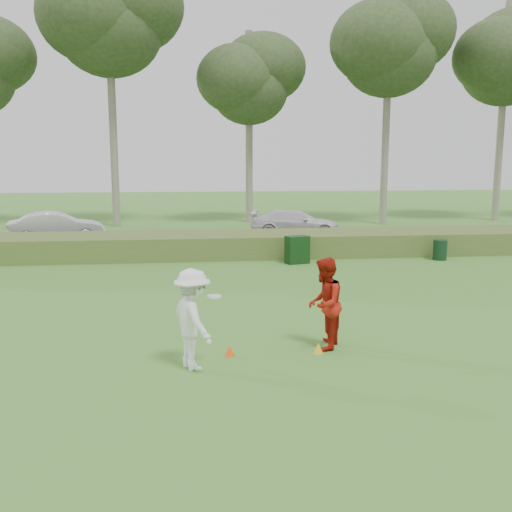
{
  "coord_description": "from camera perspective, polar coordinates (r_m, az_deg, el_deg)",
  "views": [
    {
      "loc": [
        -1.79,
        -11.1,
        3.87
      ],
      "look_at": [
        0.0,
        4.0,
        1.3
      ],
      "focal_mm": 40.0,
      "sensor_mm": 36.0,
      "label": 1
    }
  ],
  "objects": [
    {
      "name": "cone_orange",
      "position": [
        11.53,
        -2.65,
        -9.43
      ],
      "size": [
        0.21,
        0.21,
        0.23
      ],
      "primitive_type": "cone",
      "color": "#F3510C",
      "rests_on": "ground"
    },
    {
      "name": "tree_5",
      "position": [
        36.21,
        13.16,
        19.85
      ],
      "size": [
        7.28,
        7.28,
        14.0
      ],
      "color": "gray",
      "rests_on": "ground"
    },
    {
      "name": "ground",
      "position": [
        11.89,
        2.3,
        -9.41
      ],
      "size": [
        120.0,
        120.0,
        0.0
      ],
      "primitive_type": "plane",
      "color": "#387627",
      "rests_on": "ground"
    },
    {
      "name": "tree_4",
      "position": [
        36.11,
        -0.7,
        17.1
      ],
      "size": [
        6.24,
        6.24,
        11.5
      ],
      "color": "gray",
      "rests_on": "ground"
    },
    {
      "name": "player_white",
      "position": [
        10.69,
        -6.34,
        -6.31
      ],
      "size": [
        1.15,
        1.41,
        1.9
      ],
      "rotation": [
        0.0,
        0.0,
        2.0
      ],
      "color": "white",
      "rests_on": "ground"
    },
    {
      "name": "tree_6",
      "position": [
        40.6,
        23.7,
        17.63
      ],
      "size": [
        7.02,
        7.02,
        13.5
      ],
      "color": "gray",
      "rests_on": "ground"
    },
    {
      "name": "trash_bin",
      "position": [
        23.41,
        17.92,
        0.59
      ],
      "size": [
        0.69,
        0.69,
        0.79
      ],
      "primitive_type": "cylinder",
      "rotation": [
        0.0,
        0.0,
        -0.37
      ],
      "color": "black",
      "rests_on": "ground"
    },
    {
      "name": "reed_strip",
      "position": [
        23.42,
        -2.3,
        1.18
      ],
      "size": [
        80.0,
        3.0,
        0.9
      ],
      "primitive_type": "cube",
      "color": "#465F26",
      "rests_on": "ground"
    },
    {
      "name": "car_right",
      "position": [
        28.97,
        3.97,
        3.33
      ],
      "size": [
        4.83,
        2.71,
        1.32
      ],
      "primitive_type": "imported",
      "rotation": [
        0.0,
        0.0,
        1.37
      ],
      "color": "silver",
      "rests_on": "park_road"
    },
    {
      "name": "car_mid",
      "position": [
        28.2,
        -19.3,
        2.74
      ],
      "size": [
        4.54,
        2.41,
        1.42
      ],
      "primitive_type": "imported",
      "rotation": [
        0.0,
        0.0,
        1.79
      ],
      "color": "silver",
      "rests_on": "park_road"
    },
    {
      "name": "utility_cabinet",
      "position": [
        21.57,
        4.14,
        0.63
      ],
      "size": [
        0.94,
        0.73,
        1.04
      ],
      "primitive_type": "cube",
      "rotation": [
        0.0,
        0.0,
        0.27
      ],
      "color": "black",
      "rests_on": "ground"
    },
    {
      "name": "cone_yellow",
      "position": [
        11.75,
        6.25,
        -9.13
      ],
      "size": [
        0.2,
        0.2,
        0.22
      ],
      "primitive_type": "cone",
      "color": "yellow",
      "rests_on": "ground"
    },
    {
      "name": "park_road",
      "position": [
        28.42,
        -3.08,
        1.81
      ],
      "size": [
        80.0,
        6.0,
        0.06
      ],
      "primitive_type": "cube",
      "color": "#2D2D2D",
      "rests_on": "ground"
    },
    {
      "name": "tree_3",
      "position": [
        35.22,
        -14.52,
        21.97
      ],
      "size": [
        7.8,
        7.8,
        15.5
      ],
      "color": "gray",
      "rests_on": "ground"
    },
    {
      "name": "player_red",
      "position": [
        11.81,
        6.86,
        -4.76
      ],
      "size": [
        1.04,
        1.14,
        1.91
      ],
      "primitive_type": "imported",
      "rotation": [
        0.0,
        0.0,
        -2.0
      ],
      "color": "#A41A0E",
      "rests_on": "ground"
    }
  ]
}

